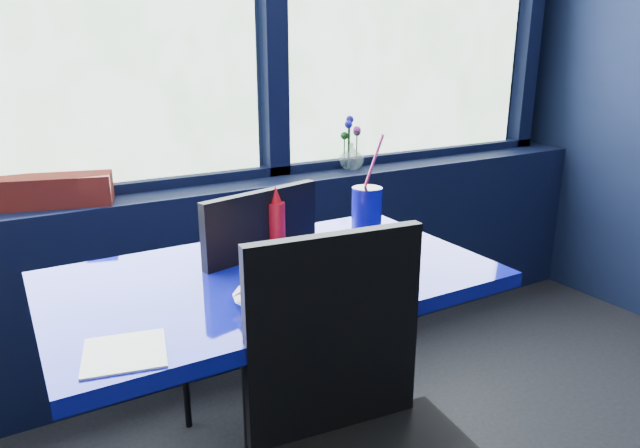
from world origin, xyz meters
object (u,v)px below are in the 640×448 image
(planter_box, at_px, (31,192))
(soda_cup, at_px, (367,210))
(ketchup_bottle, at_px, (276,224))
(near_table, at_px, (274,331))
(food_basket, at_px, (293,281))
(chair_near_front, at_px, (369,428))
(flower_vase, at_px, (351,153))
(chair_near_back, at_px, (258,301))

(planter_box, height_order, soda_cup, soda_cup)
(planter_box, bearing_deg, ketchup_bottle, -36.16)
(ketchup_bottle, relative_size, soda_cup, 0.62)
(near_table, relative_size, ketchup_bottle, 5.72)
(soda_cup, bearing_deg, food_basket, -144.64)
(chair_near_front, bearing_deg, food_basket, 98.57)
(near_table, xyz_separation_m, flower_vase, (0.83, 0.87, 0.31))
(chair_near_back, height_order, ketchup_bottle, ketchup_bottle)
(chair_near_front, distance_m, ketchup_bottle, 0.69)
(chair_near_front, distance_m, planter_box, 1.50)
(chair_near_back, relative_size, planter_box, 1.74)
(planter_box, xyz_separation_m, ketchup_bottle, (0.60, -0.75, -0.01))
(planter_box, bearing_deg, near_table, -44.46)
(planter_box, bearing_deg, soda_cup, -23.04)
(ketchup_bottle, bearing_deg, soda_cup, 2.17)
(flower_vase, xyz_separation_m, food_basket, (-0.85, -1.03, -0.09))
(chair_near_back, xyz_separation_m, soda_cup, (0.35, -0.11, 0.29))
(planter_box, bearing_deg, flower_vase, 14.44)
(ketchup_bottle, bearing_deg, near_table, -120.65)
(food_basket, bearing_deg, soda_cup, 42.02)
(planter_box, height_order, flower_vase, flower_vase)
(planter_box, height_order, food_basket, planter_box)
(chair_near_front, bearing_deg, flower_vase, 64.83)
(planter_box, distance_m, soda_cup, 1.20)
(planter_box, distance_m, food_basket, 1.17)
(near_table, relative_size, food_basket, 4.25)
(flower_vase, bearing_deg, soda_cup, -119.71)
(near_table, height_order, ketchup_bottle, ketchup_bottle)
(chair_near_front, xyz_separation_m, flower_vase, (0.84, 1.36, 0.32))
(planter_box, xyz_separation_m, soda_cup, (0.94, -0.74, -0.02))
(food_basket, xyz_separation_m, ketchup_bottle, (0.10, 0.30, 0.06))
(chair_near_back, relative_size, food_basket, 3.36)
(flower_vase, distance_m, food_basket, 1.34)
(chair_near_front, xyz_separation_m, soda_cup, (0.42, 0.63, 0.28))
(chair_near_front, distance_m, soda_cup, 0.81)
(chair_near_back, distance_m, flower_vase, 1.04)
(ketchup_bottle, distance_m, soda_cup, 0.34)
(chair_near_back, distance_m, ketchup_bottle, 0.32)
(chair_near_back, height_order, food_basket, chair_near_back)
(chair_near_front, height_order, soda_cup, soda_cup)
(near_table, bearing_deg, ketchup_bottle, 59.35)
(chair_near_front, height_order, chair_near_back, chair_near_front)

